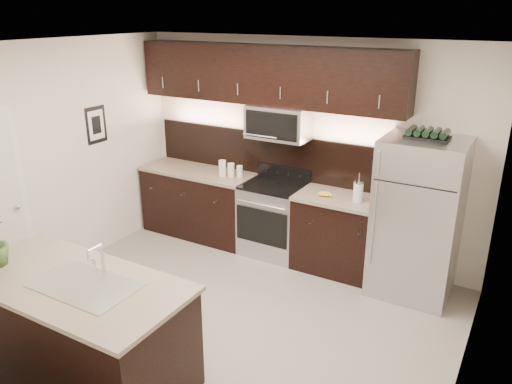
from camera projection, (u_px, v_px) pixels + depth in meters
ground at (216, 323)px, 5.05m from camera, size 4.50×4.50×0.00m
room_walls at (198, 163)px, 4.48m from camera, size 4.52×4.02×2.71m
counter_run at (259, 216)px, 6.47m from camera, size 3.51×0.65×0.94m
upper_fixtures at (268, 84)px, 6.00m from camera, size 3.49×0.40×1.66m
island at (79, 330)px, 4.17m from camera, size 1.96×0.96×0.94m
sink_faucet at (85, 283)px, 3.94m from camera, size 0.84×0.50×0.28m
refrigerator at (417, 218)px, 5.35m from camera, size 0.85×0.77×1.76m
wine_rack at (428, 134)px, 5.03m from camera, size 0.43×0.27×0.10m
canisters at (229, 170)px, 6.47m from camera, size 0.30×0.17×0.21m
french_press at (358, 191)px, 5.61m from camera, size 0.11×0.11×0.33m
bananas at (321, 193)px, 5.83m from camera, size 0.20×0.17×0.05m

